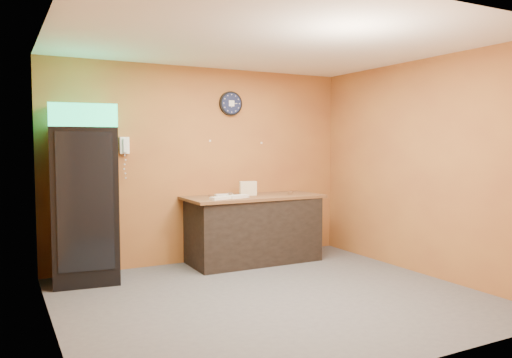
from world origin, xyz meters
TOP-DOWN VIEW (x-y plane):
  - floor at (0.00, 0.00)m, footprint 4.50×4.50m
  - back_wall at (0.00, 2.00)m, footprint 4.50×0.02m
  - left_wall at (-2.25, 0.00)m, footprint 0.02×4.00m
  - right_wall at (2.25, 0.00)m, footprint 0.02×4.00m
  - ceiling at (0.00, 0.00)m, footprint 4.50×4.00m
  - beverage_cooler at (-1.71, 1.60)m, footprint 0.85×0.85m
  - prep_counter at (0.60, 1.59)m, footprint 1.85×0.83m
  - wall_clock at (0.42, 1.97)m, footprint 0.35×0.06m
  - wall_phone at (-1.15, 1.95)m, footprint 0.12×0.11m
  - butcher_paper at (0.60, 1.59)m, footprint 2.00×0.89m
  - sub_roll_stack at (0.54, 1.63)m, footprint 0.25×0.13m
  - wrapped_sandwich_left at (-0.03, 1.34)m, footprint 0.30×0.18m
  - wrapped_sandwich_mid at (0.26, 1.39)m, footprint 0.32×0.20m
  - wrapped_sandwich_right at (0.17, 1.67)m, footprint 0.26×0.11m
  - kitchen_tool at (0.24, 1.62)m, footprint 0.06×0.06m

SIDE VIEW (x-z plane):
  - floor at x=0.00m, z-range 0.00..0.00m
  - prep_counter at x=0.60m, z-range 0.00..0.92m
  - butcher_paper at x=0.60m, z-range 0.92..0.96m
  - wrapped_sandwich_right at x=0.17m, z-range 0.96..1.00m
  - wrapped_sandwich_left at x=-0.03m, z-range 0.96..1.00m
  - wrapped_sandwich_mid at x=0.26m, z-range 0.96..1.00m
  - kitchen_tool at x=0.24m, z-range 0.96..1.02m
  - beverage_cooler at x=-1.71m, z-range -0.02..2.15m
  - sub_roll_stack at x=0.54m, z-range 0.96..1.17m
  - back_wall at x=0.00m, z-range 0.00..2.80m
  - left_wall at x=-2.25m, z-range 0.00..2.80m
  - right_wall at x=2.25m, z-range 0.00..2.80m
  - wall_phone at x=-1.15m, z-range 1.57..1.80m
  - wall_clock at x=0.42m, z-range 2.12..2.48m
  - ceiling at x=0.00m, z-range 2.79..2.81m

